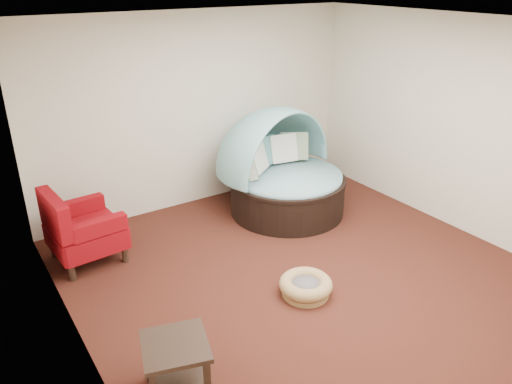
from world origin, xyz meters
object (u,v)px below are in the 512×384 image
side_table (176,361)px  canopy_daybed (283,165)px  pet_basket (306,286)px  red_armchair (81,229)px

side_table → canopy_daybed: bearing=40.2°
pet_basket → red_armchair: red_armchair is taller
red_armchair → pet_basket: bearing=-52.6°
red_armchair → side_table: size_ratio=1.44×
canopy_daybed → side_table: 3.70m
canopy_daybed → red_armchair: bearing=164.0°
pet_basket → side_table: 1.85m
pet_basket → side_table: size_ratio=1.08×
red_armchair → side_table: bearing=-93.1°
canopy_daybed → pet_basket: bearing=-132.0°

